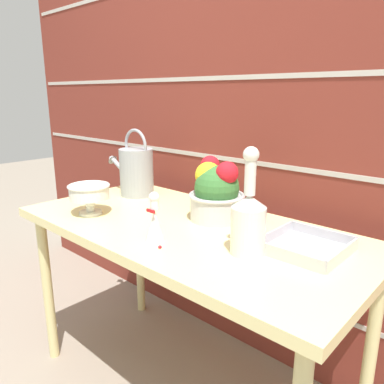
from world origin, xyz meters
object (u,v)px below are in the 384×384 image
Objects in this scene: flower_planter at (216,192)px; figurine_vase at (155,222)px; glass_decanter at (248,219)px; wire_tray at (306,247)px; watering_can at (136,171)px; crystal_pedestal_bowl at (89,193)px.

figurine_vase is (-0.00, -0.31, -0.04)m from flower_planter.
glass_decanter reaches higher than wire_tray.
watering_can reaches higher than figurine_vase.
figurine_vase is (0.51, -0.34, -0.05)m from watering_can.
watering_can is at bearing 165.17° from glass_decanter.
crystal_pedestal_bowl is at bearing -144.48° from flower_planter.
watering_can is at bearing 177.41° from flower_planter.
watering_can reaches higher than wire_tray.
figurine_vase reaches higher than crystal_pedestal_bowl.
watering_can is 0.61m from figurine_vase.
figurine_vase is (-0.27, -0.13, -0.04)m from glass_decanter.
glass_decanter is 1.92× the size of figurine_vase.
watering_can is at bearing 175.78° from wire_tray.
figurine_vase reaches higher than wire_tray.
crystal_pedestal_bowl is at bearing -170.79° from glass_decanter.
watering_can reaches higher than crystal_pedestal_bowl.
figurine_vase is at bearing -145.79° from wire_tray.
flower_planter reaches higher than figurine_vase.
glass_decanter reaches higher than figurine_vase.
flower_planter is 0.41m from wire_tray.
wire_tray is at bearing 48.47° from glass_decanter.
crystal_pedestal_bowl is 0.41m from figurine_vase.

